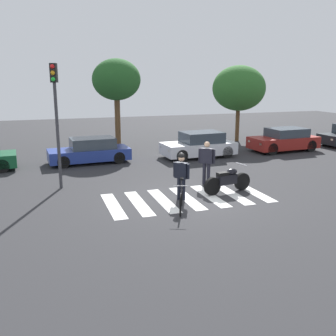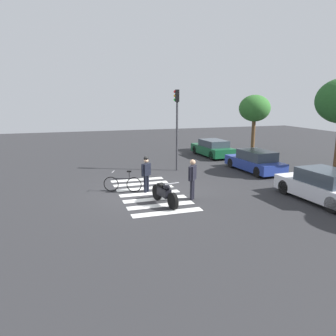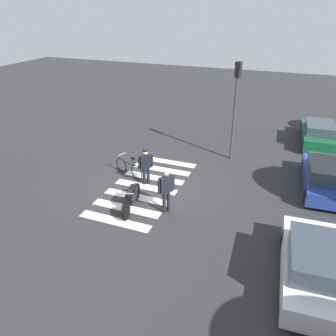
% 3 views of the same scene
% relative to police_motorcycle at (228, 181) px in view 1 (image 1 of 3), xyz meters
% --- Properties ---
extents(ground_plane, '(60.00, 60.00, 0.00)m').
position_rel_police_motorcycle_xyz_m(ground_plane, '(-1.71, -0.18, -0.47)').
color(ground_plane, '#2B2B2D').
extents(police_motorcycle, '(2.07, 0.69, 1.06)m').
position_rel_police_motorcycle_xyz_m(police_motorcycle, '(0.00, 0.00, 0.00)').
color(police_motorcycle, black).
rests_on(police_motorcycle, ground_plane).
extents(leaning_bicycle, '(0.75, 1.68, 1.02)m').
position_rel_police_motorcycle_xyz_m(leaning_bicycle, '(-2.36, -1.32, -0.08)').
color(leaning_bicycle, black).
rests_on(leaning_bicycle, ground_plane).
extents(officer_on_foot, '(0.45, 0.53, 1.72)m').
position_rel_police_motorcycle_xyz_m(officer_on_foot, '(-1.97, -0.28, 0.51)').
color(officer_on_foot, black).
rests_on(officer_on_foot, ground_plane).
extents(officer_by_motorcycle, '(0.56, 0.48, 1.77)m').
position_rel_police_motorcycle_xyz_m(officer_by_motorcycle, '(-0.28, 1.34, 0.55)').
color(officer_by_motorcycle, black).
rests_on(officer_by_motorcycle, ground_plane).
extents(crosswalk_stripes, '(5.85, 2.82, 0.01)m').
position_rel_police_motorcycle_xyz_m(crosswalk_stripes, '(-1.71, -0.18, -0.47)').
color(crosswalk_stripes, silver).
rests_on(crosswalk_stripes, ground_plane).
extents(car_blue_hatchback, '(4.14, 1.89, 1.29)m').
position_rel_police_motorcycle_xyz_m(car_blue_hatchback, '(-4.26, 6.96, 0.14)').
color(car_blue_hatchback, black).
rests_on(car_blue_hatchback, ground_plane).
extents(car_white_van, '(4.06, 2.03, 1.39)m').
position_rel_police_motorcycle_xyz_m(car_white_van, '(1.61, 6.56, 0.19)').
color(car_white_van, black).
rests_on(car_white_van, ground_plane).
extents(car_maroon_wagon, '(4.14, 2.03, 1.36)m').
position_rel_police_motorcycle_xyz_m(car_maroon_wagon, '(7.13, 6.66, 0.18)').
color(car_maroon_wagon, black).
rests_on(car_maroon_wagon, ground_plane).
extents(traffic_light_pole, '(0.30, 0.35, 4.79)m').
position_rel_police_motorcycle_xyz_m(traffic_light_pole, '(-5.98, 2.61, 2.70)').
color(traffic_light_pole, '#38383D').
rests_on(traffic_light_pole, ground_plane).
extents(street_tree_mid, '(2.91, 2.91, 5.40)m').
position_rel_police_motorcycle_xyz_m(street_tree_mid, '(-2.04, 10.85, 3.65)').
color(street_tree_mid, brown).
rests_on(street_tree_mid, ground_plane).
extents(street_tree_far, '(3.54, 3.54, 5.09)m').
position_rel_police_motorcycle_xyz_m(street_tree_far, '(6.25, 10.85, 3.10)').
color(street_tree_far, brown).
rests_on(street_tree_far, ground_plane).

